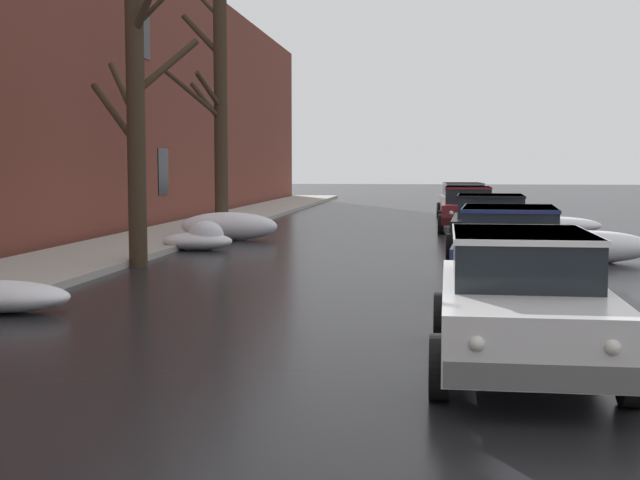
% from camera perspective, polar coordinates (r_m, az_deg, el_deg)
% --- Properties ---
extents(left_sidewalk_slab, '(2.82, 80.00, 0.15)m').
position_cam_1_polar(left_sidewalk_slab, '(19.02, -16.43, -1.50)').
color(left_sidewalk_slab, '#A8A399').
rests_on(left_sidewalk_slab, ground).
extents(snow_bank_near_corner_left, '(1.76, 1.00, 0.74)m').
position_cam_1_polar(snow_bank_near_corner_left, '(22.16, -7.70, 0.07)').
color(snow_bank_near_corner_left, white).
rests_on(snow_bank_near_corner_left, ground).
extents(snow_bank_along_left_kerb, '(2.75, 0.94, 0.70)m').
position_cam_1_polar(snow_bank_along_left_kerb, '(19.97, 17.06, -0.44)').
color(snow_bank_along_left_kerb, white).
rests_on(snow_bank_along_left_kerb, ground).
extents(snow_bank_mid_block_left, '(2.76, 1.01, 0.79)m').
position_cam_1_polar(snow_bank_mid_block_left, '(24.99, -5.86, 0.88)').
color(snow_bank_mid_block_left, white).
rests_on(snow_bank_mid_block_left, ground).
extents(snow_bank_near_corner_right, '(2.97, 1.08, 0.54)m').
position_cam_1_polar(snow_bank_near_corner_right, '(27.97, 14.74, 0.92)').
color(snow_bank_near_corner_right, white).
rests_on(snow_bank_near_corner_right, ground).
extents(bare_tree_mid_block, '(2.59, 2.29, 6.15)m').
position_cam_1_polar(bare_tree_mid_block, '(18.73, -11.76, 7.54)').
color(bare_tree_mid_block, '#382B1E').
rests_on(bare_tree_mid_block, ground).
extents(bare_tree_far_down_block, '(1.59, 3.73, 7.32)m').
position_cam_1_polar(bare_tree_far_down_block, '(25.76, -6.61, 8.61)').
color(bare_tree_far_down_block, '#382B1E').
rests_on(bare_tree_far_down_block, ground).
extents(sedan_white_approaching_near_lane, '(1.88, 4.32, 1.42)m').
position_cam_1_polar(sedan_white_approaching_near_lane, '(9.40, 12.88, -3.58)').
color(sedan_white_approaching_near_lane, silver).
rests_on(sedan_white_approaching_near_lane, ground).
extents(sedan_darkblue_parked_kerbside_close, '(2.17, 4.36, 1.42)m').
position_cam_1_polar(sedan_darkblue_parked_kerbside_close, '(14.98, 12.11, -0.45)').
color(sedan_darkblue_parked_kerbside_close, navy).
rests_on(sedan_darkblue_parked_kerbside_close, ground).
extents(sedan_black_parked_kerbside_mid, '(2.10, 3.94, 1.42)m').
position_cam_1_polar(sedan_black_parked_kerbside_mid, '(21.10, 10.94, 1.07)').
color(sedan_black_parked_kerbside_mid, black).
rests_on(sedan_black_parked_kerbside_mid, ground).
extents(sedan_maroon_parked_far_down_block, '(1.91, 3.96, 1.42)m').
position_cam_1_polar(sedan_maroon_parked_far_down_block, '(28.79, 9.51, 2.08)').
color(sedan_maroon_parked_far_down_block, maroon).
rests_on(sedan_maroon_parked_far_down_block, ground).
extents(sedan_grey_queued_behind_truck, '(2.08, 4.35, 1.42)m').
position_cam_1_polar(sedan_grey_queued_behind_truck, '(35.15, 9.23, 2.58)').
color(sedan_grey_queued_behind_truck, slate).
rests_on(sedan_grey_queued_behind_truck, ground).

